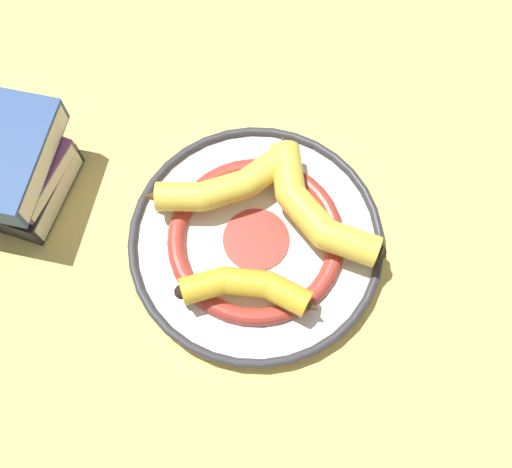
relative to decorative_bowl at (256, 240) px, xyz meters
name	(u,v)px	position (x,y,z in m)	size (l,w,h in m)	color
ground_plane	(227,238)	(0.02, 0.03, -0.01)	(2.80, 2.80, 0.00)	#E5CC6B
decorative_bowl	(256,240)	(0.00, 0.00, 0.00)	(0.32, 0.32, 0.03)	white
banana_a	(249,288)	(-0.06, 0.04, 0.03)	(0.11, 0.15, 0.03)	gold
banana_b	(220,187)	(0.07, 0.02, 0.03)	(0.07, 0.19, 0.04)	yellow
banana_c	(312,207)	(0.00, -0.07, 0.03)	(0.20, 0.09, 0.04)	yellow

